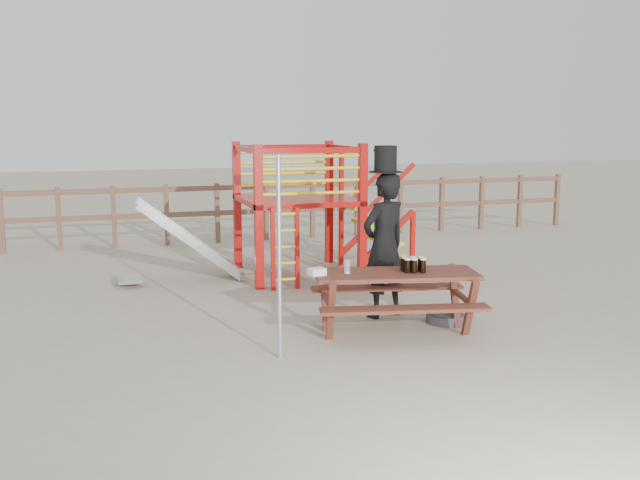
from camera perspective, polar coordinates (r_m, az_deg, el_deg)
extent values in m
plane|color=tan|center=(8.07, 3.86, -8.02)|extent=(60.00, 60.00, 0.00)
cube|color=brown|center=(14.49, -6.30, 4.21)|extent=(15.00, 0.06, 0.10)
cube|color=brown|center=(14.55, -6.27, 2.24)|extent=(15.00, 0.06, 0.10)
cube|color=brown|center=(14.36, -24.15, 1.36)|extent=(0.09, 0.09, 1.20)
cube|color=brown|center=(14.28, -20.17, 1.57)|extent=(0.09, 0.09, 1.20)
cube|color=brown|center=(14.27, -16.16, 1.78)|extent=(0.09, 0.09, 1.20)
cube|color=brown|center=(14.33, -12.16, 1.97)|extent=(0.09, 0.09, 1.20)
cube|color=brown|center=(14.46, -8.21, 2.15)|extent=(0.09, 0.09, 1.20)
cube|color=brown|center=(14.65, -4.35, 2.32)|extent=(0.09, 0.09, 1.20)
cube|color=brown|center=(14.91, -0.61, 2.47)|extent=(0.09, 0.09, 1.20)
cube|color=brown|center=(15.23, 2.99, 2.61)|extent=(0.09, 0.09, 1.20)
cube|color=brown|center=(15.61, 6.43, 2.73)|extent=(0.09, 0.09, 1.20)
cube|color=brown|center=(16.05, 9.70, 2.83)|extent=(0.09, 0.09, 1.20)
cube|color=brown|center=(16.53, 12.79, 2.92)|extent=(0.09, 0.09, 1.20)
cube|color=brown|center=(17.05, 15.69, 3.00)|extent=(0.09, 0.09, 1.20)
cube|color=brown|center=(17.62, 18.42, 3.07)|extent=(0.09, 0.09, 1.20)
cube|color=#A90E0B|center=(10.29, -4.93, 1.79)|extent=(0.12, 0.12, 2.10)
cube|color=#A90E0B|center=(10.75, 3.42, 2.14)|extent=(0.12, 0.12, 2.10)
cube|color=#A90E0B|center=(11.85, -6.65, 2.77)|extent=(0.12, 0.12, 2.10)
cube|color=#A90E0B|center=(12.25, 0.73, 3.05)|extent=(0.12, 0.12, 2.10)
cube|color=#A90E0B|center=(11.24, -1.86, 3.24)|extent=(1.72, 1.72, 0.08)
cube|color=#A90E0B|center=(10.41, -0.67, 7.16)|extent=(1.60, 0.08, 0.08)
cube|color=#A90E0B|center=(11.95, -2.94, 7.45)|extent=(1.60, 0.08, 0.08)
cube|color=#A90E0B|center=(10.99, -5.93, 7.23)|extent=(0.08, 1.60, 0.08)
cube|color=#A90E0B|center=(11.42, 2.01, 7.36)|extent=(0.08, 1.60, 0.08)
cylinder|color=yellow|center=(10.46, -0.67, 3.76)|extent=(1.50, 0.05, 0.05)
cylinder|color=yellow|center=(11.99, -2.91, 4.49)|extent=(1.50, 0.05, 0.05)
cylinder|color=yellow|center=(10.44, -0.67, 4.75)|extent=(1.50, 0.05, 0.05)
cylinder|color=yellow|center=(11.98, -2.92, 5.35)|extent=(1.50, 0.05, 0.05)
cylinder|color=yellow|center=(10.43, -0.67, 5.73)|extent=(1.50, 0.05, 0.05)
cylinder|color=yellow|center=(11.96, -2.93, 6.21)|extent=(1.50, 0.05, 0.05)
cylinder|color=yellow|center=(10.42, -0.67, 6.72)|extent=(1.50, 0.05, 0.05)
cylinder|color=yellow|center=(11.95, -2.93, 7.07)|extent=(1.50, 0.05, 0.05)
cube|color=#A90E0B|center=(10.26, -3.78, -0.77)|extent=(0.06, 0.06, 1.20)
cube|color=#A90E0B|center=(10.35, -1.84, -0.66)|extent=(0.06, 0.06, 1.20)
cylinder|color=yellow|center=(10.39, -2.79, -3.16)|extent=(0.36, 0.04, 0.04)
cylinder|color=yellow|center=(10.34, -2.80, -1.86)|extent=(0.36, 0.04, 0.04)
cylinder|color=yellow|center=(10.29, -2.81, -0.55)|extent=(0.36, 0.04, 0.04)
cylinder|color=yellow|center=(10.26, -2.82, 0.77)|extent=(0.36, 0.04, 0.04)
cylinder|color=yellow|center=(10.22, -2.83, 2.10)|extent=(0.36, 0.04, 0.04)
cube|color=yellow|center=(11.55, 2.69, 2.80)|extent=(0.30, 0.90, 0.06)
cube|color=yellow|center=(11.68, 3.97, 1.38)|extent=(0.30, 0.90, 0.06)
cube|color=yellow|center=(11.84, 5.21, 0.00)|extent=(0.30, 0.90, 0.06)
cube|color=yellow|center=(12.00, 6.42, -1.34)|extent=(0.30, 0.90, 0.06)
cube|color=#A90E0B|center=(11.35, 5.35, 0.20)|extent=(0.95, 0.08, 0.86)
cube|color=#A90E0B|center=(12.17, 3.70, 0.85)|extent=(0.95, 0.08, 0.86)
cube|color=#B2B5B9|center=(10.98, -10.41, -0.12)|extent=(1.53, 0.55, 1.21)
cube|color=#B2B5B9|center=(10.71, -10.23, -0.14)|extent=(1.58, 0.04, 1.28)
cube|color=#B2B5B9|center=(11.24, -10.59, 0.30)|extent=(1.58, 0.04, 1.28)
cube|color=#B2B5B9|center=(11.01, -14.98, -3.02)|extent=(0.35, 0.55, 0.05)
cube|color=brown|center=(8.20, 6.10, -2.73)|extent=(1.96, 1.06, 0.05)
cube|color=brown|center=(7.78, 6.85, -5.52)|extent=(1.87, 0.63, 0.04)
cube|color=brown|center=(8.75, 5.38, -3.81)|extent=(1.87, 0.63, 0.04)
cube|color=brown|center=(8.16, 0.62, -5.35)|extent=(0.30, 1.10, 0.67)
cube|color=brown|center=(8.48, 11.29, -4.97)|extent=(0.30, 1.10, 0.67)
imported|color=black|center=(8.86, 5.16, -0.43)|extent=(0.77, 0.64, 1.81)
cube|color=#0D902C|center=(8.93, 4.54, 1.07)|extent=(0.07, 0.04, 0.42)
cylinder|color=black|center=(8.75, 5.25, 5.45)|extent=(0.41, 0.41, 0.01)
cylinder|color=black|center=(8.74, 5.26, 6.52)|extent=(0.28, 0.28, 0.31)
cube|color=white|center=(8.83, 4.65, 7.27)|extent=(0.14, 0.05, 0.04)
cylinder|color=#B2B2B7|center=(7.23, -3.29, -1.50)|extent=(0.05, 0.05, 2.10)
cylinder|color=#38383D|center=(8.86, 9.99, -6.17)|extent=(0.46, 0.46, 0.11)
cylinder|color=#38383D|center=(8.84, 10.01, -5.56)|extent=(0.05, 0.05, 0.09)
cube|color=white|center=(7.98, -0.27, -2.55)|extent=(0.21, 0.18, 0.08)
cylinder|color=black|center=(8.16, 7.01, -2.11)|extent=(0.07, 0.07, 0.15)
cylinder|color=beige|center=(8.14, 7.02, -1.52)|extent=(0.07, 0.07, 0.02)
cylinder|color=black|center=(8.17, 7.54, -2.11)|extent=(0.07, 0.07, 0.15)
cylinder|color=beige|center=(8.15, 7.56, -1.52)|extent=(0.07, 0.07, 0.02)
cylinder|color=black|center=(8.19, 8.24, -2.10)|extent=(0.07, 0.07, 0.15)
cylinder|color=beige|center=(8.17, 8.25, -1.51)|extent=(0.07, 0.07, 0.02)
cylinder|color=black|center=(8.24, 6.78, -1.99)|extent=(0.07, 0.07, 0.15)
cylinder|color=beige|center=(8.22, 6.79, -1.40)|extent=(0.07, 0.07, 0.02)
cylinder|color=black|center=(8.26, 7.42, -1.98)|extent=(0.07, 0.07, 0.15)
cylinder|color=beige|center=(8.24, 7.43, -1.39)|extent=(0.07, 0.07, 0.02)
cylinder|color=black|center=(8.28, 8.06, -1.96)|extent=(0.07, 0.07, 0.15)
cylinder|color=beige|center=(8.27, 8.07, -1.37)|extent=(0.07, 0.07, 0.02)
cylinder|color=black|center=(8.32, 6.69, -1.87)|extent=(0.07, 0.07, 0.15)
cylinder|color=beige|center=(8.31, 6.70, -1.29)|extent=(0.07, 0.07, 0.02)
cylinder|color=silver|center=(8.08, 2.19, -2.16)|extent=(0.07, 0.07, 0.15)
cylinder|color=beige|center=(8.09, 2.19, -2.61)|extent=(0.06, 0.06, 0.02)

